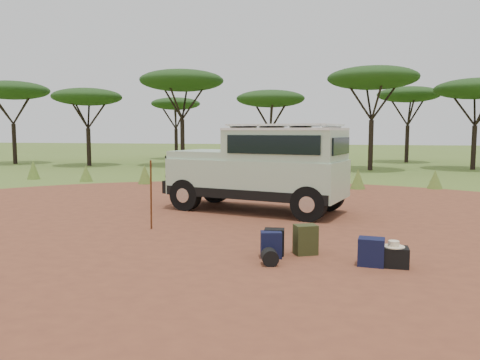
% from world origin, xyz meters
% --- Properties ---
extents(ground, '(140.00, 140.00, 0.00)m').
position_xyz_m(ground, '(0.00, 0.00, 0.00)').
color(ground, '#5C782A').
rests_on(ground, ground).
extents(dirt_clearing, '(23.00, 23.00, 0.01)m').
position_xyz_m(dirt_clearing, '(0.00, 0.00, 0.00)').
color(dirt_clearing, brown).
rests_on(dirt_clearing, ground).
extents(grass_fringe, '(36.60, 1.60, 0.90)m').
position_xyz_m(grass_fringe, '(0.12, 8.67, 0.40)').
color(grass_fringe, '#5C782A').
rests_on(grass_fringe, ground).
extents(acacia_treeline, '(46.70, 13.20, 6.26)m').
position_xyz_m(acacia_treeline, '(0.75, 19.81, 4.87)').
color(acacia_treeline, black).
rests_on(acacia_treeline, ground).
extents(safari_vehicle, '(5.40, 3.18, 2.48)m').
position_xyz_m(safari_vehicle, '(0.15, 2.50, 1.20)').
color(safari_vehicle, '#B1CCAE').
rests_on(safari_vehicle, ground).
extents(walking_staff, '(0.22, 0.41, 1.65)m').
position_xyz_m(walking_staff, '(-1.90, -0.65, 0.82)').
color(walking_staff, brown).
rests_on(walking_staff, ground).
extents(backpack_black, '(0.38, 0.30, 0.50)m').
position_xyz_m(backpack_black, '(1.17, -2.16, 0.25)').
color(backpack_black, black).
rests_on(backpack_black, ground).
extents(backpack_navy, '(0.42, 0.34, 0.49)m').
position_xyz_m(backpack_navy, '(1.14, -2.37, 0.24)').
color(backpack_navy, '#13173D').
rests_on(backpack_navy, ground).
extents(backpack_olive, '(0.49, 0.44, 0.56)m').
position_xyz_m(backpack_olive, '(1.73, -1.99, 0.28)').
color(backpack_olive, '#373D1C').
rests_on(backpack_olive, ground).
extents(duffel_navy, '(0.46, 0.37, 0.48)m').
position_xyz_m(duffel_navy, '(2.88, -2.49, 0.24)').
color(duffel_navy, '#13173D').
rests_on(duffel_navy, ground).
extents(hard_case, '(0.49, 0.36, 0.35)m').
position_xyz_m(hard_case, '(3.25, -2.48, 0.17)').
color(hard_case, black).
rests_on(hard_case, ground).
extents(stuff_sack, '(0.35, 0.35, 0.28)m').
position_xyz_m(stuff_sack, '(1.19, -2.83, 0.14)').
color(stuff_sack, black).
rests_on(stuff_sack, ground).
extents(safari_hat, '(0.36, 0.36, 0.11)m').
position_xyz_m(safari_hat, '(3.25, -2.48, 0.39)').
color(safari_hat, beige).
rests_on(safari_hat, hard_case).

